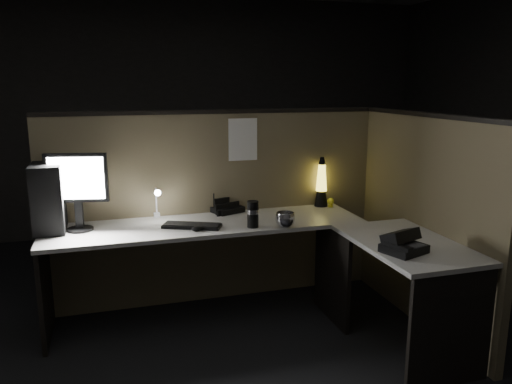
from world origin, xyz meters
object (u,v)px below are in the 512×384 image
object	(u,v)px
keyboard	(192,226)
desk_phone	(402,243)
pc_tower	(49,196)
lava_lamp	(321,186)
monitor	(77,184)

from	to	relation	value
keyboard	desk_phone	distance (m)	1.44
pc_tower	lava_lamp	size ratio (longest dim) A/B	1.14
keyboard	desk_phone	world-z (taller)	desk_phone
desk_phone	lava_lamp	bearing A→B (deg)	70.22
monitor	lava_lamp	xyz separation A→B (m)	(1.89, 0.15, -0.15)
lava_lamp	desk_phone	distance (m)	1.21
pc_tower	monitor	xyz separation A→B (m)	(0.19, -0.09, 0.09)
pc_tower	desk_phone	distance (m)	2.37
pc_tower	lava_lamp	world-z (taller)	pc_tower
pc_tower	desk_phone	xyz separation A→B (m)	(2.08, -1.14, -0.18)
pc_tower	lava_lamp	xyz separation A→B (m)	(2.08, 0.07, -0.06)
desk_phone	keyboard	bearing A→B (deg)	122.20
monitor	lava_lamp	bearing A→B (deg)	16.33
keyboard	lava_lamp	xyz separation A→B (m)	(1.13, 0.32, 0.16)
monitor	keyboard	bearing A→B (deg)	-0.57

